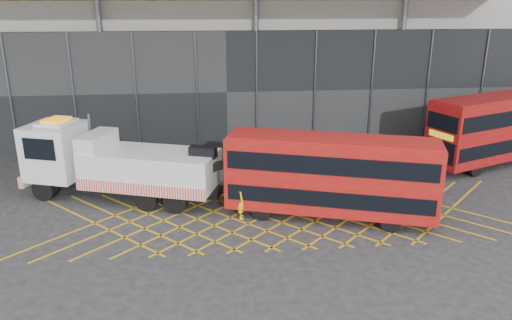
{
  "coord_description": "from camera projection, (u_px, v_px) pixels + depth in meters",
  "views": [
    {
      "loc": [
        0.64,
        -22.03,
        10.28
      ],
      "look_at": [
        3.0,
        1.5,
        2.4
      ],
      "focal_mm": 35.0,
      "sensor_mm": 36.0,
      "label": 1
    }
  ],
  "objects": [
    {
      "name": "worker",
      "position": [
        241.0,
        201.0,
        23.85
      ],
      "size": [
        0.44,
        0.66,
        1.79
      ],
      "primitive_type": "imported",
      "rotation": [
        0.0,
        0.0,
        1.56
      ],
      "color": "yellow",
      "rests_on": "ground_plane"
    },
    {
      "name": "road_markings",
      "position": [
        279.0,
        215.0,
        24.36
      ],
      "size": [
        24.76,
        7.16,
        0.01
      ],
      "color": "#C89612",
      "rests_on": "ground_plane"
    },
    {
      "name": "construction_building",
      "position": [
        221.0,
        12.0,
        38.69
      ],
      "size": [
        55.0,
        23.97,
        18.0
      ],
      "color": "gray",
      "rests_on": "ground_plane"
    },
    {
      "name": "bus_towed",
      "position": [
        330.0,
        174.0,
        23.5
      ],
      "size": [
        10.06,
        5.2,
        4.01
      ],
      "rotation": [
        0.0,
        0.0,
        -0.31
      ],
      "color": "#9E0F0C",
      "rests_on": "ground_plane"
    },
    {
      "name": "ground_plane",
      "position": [
        197.0,
        219.0,
        23.99
      ],
      "size": [
        120.0,
        120.0,
        0.0
      ],
      "primitive_type": "plane",
      "color": "#242426"
    },
    {
      "name": "recovery_truck",
      "position": [
        114.0,
        163.0,
        25.94
      ],
      "size": [
        11.92,
        5.99,
        4.2
      ],
      "rotation": [
        0.0,
        0.0,
        -0.32
      ],
      "color": "black",
      "rests_on": "ground_plane"
    },
    {
      "name": "bus_second",
      "position": [
        503.0,
        125.0,
        31.32
      ],
      "size": [
        10.92,
        6.36,
        4.4
      ],
      "rotation": [
        0.0,
        0.0,
        0.39
      ],
      "color": "maroon",
      "rests_on": "ground_plane"
    }
  ]
}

